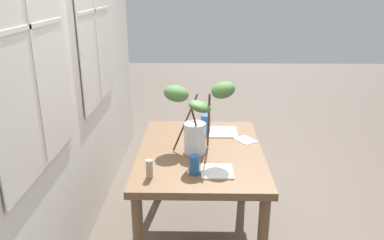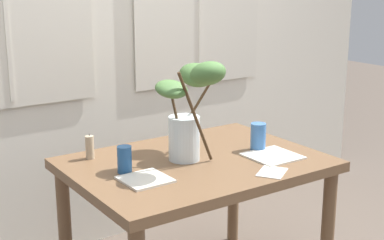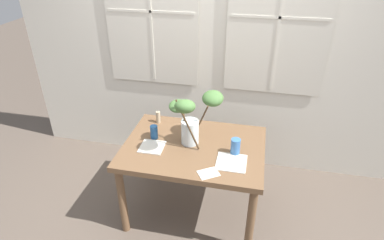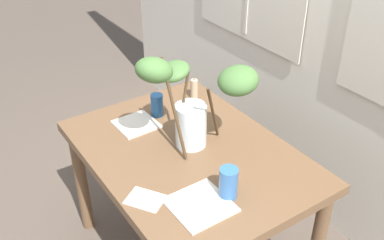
{
  "view_description": "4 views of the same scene",
  "coord_description": "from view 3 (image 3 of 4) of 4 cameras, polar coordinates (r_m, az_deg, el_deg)",
  "views": [
    {
      "loc": [
        -2.51,
        0.02,
        1.86
      ],
      "look_at": [
        -0.07,
        0.06,
        1.0
      ],
      "focal_mm": 35.76,
      "sensor_mm": 36.0,
      "label": 1
    },
    {
      "loc": [
        -1.49,
        -2.16,
        1.63
      ],
      "look_at": [
        -0.01,
        0.02,
        0.94
      ],
      "focal_mm": 52.96,
      "sensor_mm": 36.0,
      "label": 2
    },
    {
      "loc": [
        0.47,
        -2.25,
        2.34
      ],
      "look_at": [
        -0.02,
        0.02,
        0.99
      ],
      "focal_mm": 30.22,
      "sensor_mm": 36.0,
      "label": 3
    },
    {
      "loc": [
        1.45,
        -0.96,
        2.02
      ],
      "look_at": [
        -0.05,
        0.05,
        0.87
      ],
      "focal_mm": 41.8,
      "sensor_mm": 36.0,
      "label": 4
    }
  ],
  "objects": [
    {
      "name": "plate_square_right",
      "position": [
        2.62,
        6.96,
        -7.44
      ],
      "size": [
        0.24,
        0.24,
        0.01
      ],
      "primitive_type": "cube",
      "rotation": [
        0.0,
        0.0,
        0.0
      ],
      "color": "silver",
      "rests_on": "dining_table"
    },
    {
      "name": "vase_with_branches",
      "position": [
        2.69,
        0.32,
        0.59
      ],
      "size": [
        0.49,
        0.55,
        0.53
      ],
      "color": "silver",
      "rests_on": "dining_table"
    },
    {
      "name": "dining_table",
      "position": [
        2.86,
        0.31,
        -6.12
      ],
      "size": [
        1.21,
        0.88,
        0.74
      ],
      "color": "brown",
      "rests_on": "ground"
    },
    {
      "name": "back_wall_with_windows",
      "position": [
        3.33,
        3.76,
        14.7
      ],
      "size": [
        4.15,
        0.14,
        2.89
      ],
      "color": "silver",
      "rests_on": "ground"
    },
    {
      "name": "drinking_glass_blue_left",
      "position": [
        2.88,
        -6.71,
        -2.14
      ],
      "size": [
        0.07,
        0.07,
        0.13
      ],
      "primitive_type": "cylinder",
      "color": "#235693",
      "rests_on": "dining_table"
    },
    {
      "name": "pillar_candle",
      "position": [
        3.12,
        -5.98,
        0.52
      ],
      "size": [
        0.04,
        0.04,
        0.13
      ],
      "color": "tan",
      "rests_on": "dining_table"
    },
    {
      "name": "plate_square_left",
      "position": [
        2.79,
        -7.07,
        -4.73
      ],
      "size": [
        0.21,
        0.21,
        0.01
      ],
      "primitive_type": "cube",
      "rotation": [
        0.0,
        0.0,
        0.02
      ],
      "color": "silver",
      "rests_on": "dining_table"
    },
    {
      "name": "ground",
      "position": [
        3.28,
        0.28,
        -15.26
      ],
      "size": [
        14.0,
        14.0,
        0.0
      ],
      "primitive_type": "plane",
      "color": "brown"
    },
    {
      "name": "drinking_glass_blue_right",
      "position": [
        2.69,
        7.68,
        -4.68
      ],
      "size": [
        0.08,
        0.08,
        0.14
      ],
      "primitive_type": "cylinder",
      "color": "#386BAD",
      "rests_on": "dining_table"
    },
    {
      "name": "napkin_folded",
      "position": [
        2.5,
        2.92,
        -9.38
      ],
      "size": [
        0.19,
        0.18,
        0.0
      ],
      "primitive_type": "cube",
      "rotation": [
        0.0,
        0.0,
        0.58
      ],
      "color": "silver",
      "rests_on": "dining_table"
    }
  ]
}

